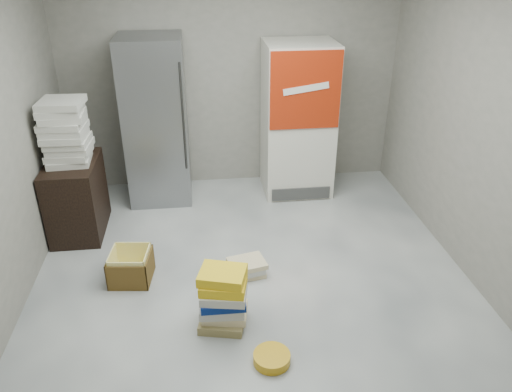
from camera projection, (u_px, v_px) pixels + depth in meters
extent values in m
plane|color=silver|center=(257.00, 301.00, 4.36)|extent=(5.00, 5.00, 0.00)
cube|color=gray|center=(231.00, 72.00, 5.91)|extent=(4.00, 0.04, 2.80)
cube|color=gray|center=(508.00, 141.00, 3.93)|extent=(0.04, 5.00, 2.80)
cube|color=#929399|center=(156.00, 121.00, 5.70)|extent=(0.70, 0.70, 1.90)
cylinder|color=#333333|center=(183.00, 118.00, 5.35)|extent=(0.02, 0.02, 1.19)
cube|color=silver|center=(298.00, 120.00, 5.90)|extent=(0.80, 0.70, 1.80)
cube|color=#A8250B|center=(306.00, 91.00, 5.37)|extent=(0.78, 0.02, 0.85)
cube|color=white|center=(306.00, 89.00, 5.35)|extent=(0.50, 0.01, 0.14)
cube|color=#3F3F3F|center=(301.00, 194.00, 5.95)|extent=(0.70, 0.02, 0.15)
cube|color=black|center=(77.00, 197.00, 5.22)|extent=(0.50, 0.80, 0.80)
cube|color=silver|center=(70.00, 159.00, 5.03)|extent=(0.42, 0.42, 0.06)
cube|color=silver|center=(69.00, 153.00, 5.00)|extent=(0.42, 0.42, 0.06)
cube|color=silver|center=(70.00, 147.00, 4.98)|extent=(0.41, 0.41, 0.06)
cube|color=silver|center=(68.00, 141.00, 4.94)|extent=(0.41, 0.41, 0.06)
cube|color=silver|center=(65.00, 136.00, 4.89)|extent=(0.41, 0.41, 0.06)
cube|color=silver|center=(64.00, 129.00, 4.87)|extent=(0.42, 0.42, 0.06)
cube|color=silver|center=(62.00, 123.00, 4.84)|extent=(0.42, 0.42, 0.06)
cube|color=silver|center=(63.00, 116.00, 4.81)|extent=(0.42, 0.42, 0.06)
cube|color=silver|center=(60.00, 110.00, 4.78)|extent=(0.41, 0.41, 0.06)
cube|color=silver|center=(61.00, 103.00, 4.75)|extent=(0.42, 0.42, 0.06)
cube|color=olive|center=(222.00, 322.00, 4.06)|extent=(0.41, 0.35, 0.08)
cube|color=beige|center=(225.00, 312.00, 4.06)|extent=(0.40, 0.34, 0.07)
cube|color=beige|center=(222.00, 306.00, 4.02)|extent=(0.37, 0.30, 0.08)
cube|color=navy|center=(223.00, 300.00, 3.98)|extent=(0.36, 0.28, 0.06)
cube|color=beige|center=(224.00, 294.00, 3.94)|extent=(0.40, 0.34, 0.07)
cube|color=yellow|center=(223.00, 285.00, 3.92)|extent=(0.41, 0.35, 0.08)
cube|color=yellow|center=(222.00, 275.00, 3.89)|extent=(0.42, 0.37, 0.08)
cube|color=beige|center=(246.00, 271.00, 4.70)|extent=(0.37, 0.31, 0.05)
cube|color=beige|center=(244.00, 268.00, 4.66)|extent=(0.38, 0.33, 0.05)
cube|color=beige|center=(247.00, 263.00, 4.64)|extent=(0.38, 0.33, 0.05)
cube|color=yellow|center=(132.00, 278.00, 4.64)|extent=(0.38, 0.38, 0.01)
cube|color=brown|center=(135.00, 256.00, 4.74)|extent=(0.37, 0.05, 0.26)
cube|color=brown|center=(126.00, 279.00, 4.42)|extent=(0.37, 0.05, 0.26)
cube|color=brown|center=(111.00, 267.00, 4.58)|extent=(0.05, 0.37, 0.26)
cube|color=brown|center=(150.00, 267.00, 4.58)|extent=(0.05, 0.37, 0.26)
cube|color=yellow|center=(134.00, 256.00, 4.71)|extent=(0.34, 0.05, 0.30)
cube|color=yellow|center=(127.00, 276.00, 4.43)|extent=(0.34, 0.05, 0.30)
cube|color=yellow|center=(113.00, 266.00, 4.57)|extent=(0.05, 0.34, 0.30)
cube|color=yellow|center=(148.00, 266.00, 4.57)|extent=(0.05, 0.34, 0.30)
cylinder|color=gold|center=(272.00, 358.00, 3.72)|extent=(0.33, 0.33, 0.07)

